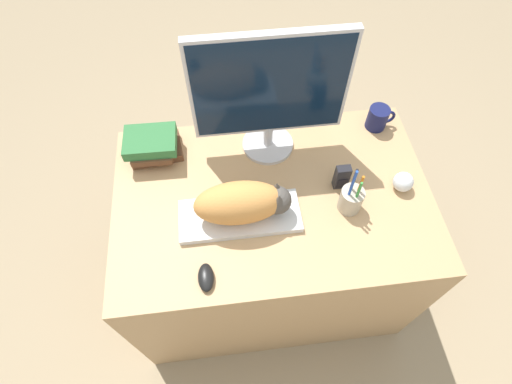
{
  "coord_description": "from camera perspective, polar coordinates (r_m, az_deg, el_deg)",
  "views": [
    {
      "loc": [
        -0.16,
        -0.39,
        1.99
      ],
      "look_at": [
        -0.06,
        0.36,
        0.82
      ],
      "focal_mm": 28.0,
      "sensor_mm": 36.0,
      "label": 1
    }
  ],
  "objects": [
    {
      "name": "keyboard",
      "position": [
        1.4,
        -2.32,
        -3.45
      ],
      "size": [
        0.42,
        0.17,
        0.02
      ],
      "color": "silver",
      "rests_on": "desk"
    },
    {
      "name": "phone",
      "position": [
        1.47,
        12.15,
        2.08
      ],
      "size": [
        0.05,
        0.03,
        0.11
      ],
      "color": "black",
      "rests_on": "desk"
    },
    {
      "name": "book_stack",
      "position": [
        1.57,
        -14.53,
        6.44
      ],
      "size": [
        0.21,
        0.18,
        0.11
      ],
      "color": "brown",
      "rests_on": "desk"
    },
    {
      "name": "pen_cup",
      "position": [
        1.42,
        13.43,
        -0.98
      ],
      "size": [
        0.08,
        0.08,
        0.23
      ],
      "color": "#B2A893",
      "rests_on": "desk"
    },
    {
      "name": "computer_mouse",
      "position": [
        1.31,
        -7.16,
        -12.02
      ],
      "size": [
        0.05,
        0.1,
        0.03
      ],
      "color": "black",
      "rests_on": "desk"
    },
    {
      "name": "desk",
      "position": [
        1.79,
        2.0,
        -7.09
      ],
      "size": [
        1.16,
        0.76,
        0.76
      ],
      "color": "tan",
      "rests_on": "ground_plane"
    },
    {
      "name": "ground_plane",
      "position": [
        2.03,
        3.26,
        -21.43
      ],
      "size": [
        12.0,
        12.0,
        0.0
      ],
      "primitive_type": "plane",
      "color": "#998466"
    },
    {
      "name": "coffee_mug",
      "position": [
        1.7,
        17.05,
        10.1
      ],
      "size": [
        0.11,
        0.08,
        0.09
      ],
      "color": "#141947",
      "rests_on": "desk"
    },
    {
      "name": "baseball",
      "position": [
        1.54,
        20.28,
        1.37
      ],
      "size": [
        0.07,
        0.07,
        0.07
      ],
      "color": "silver",
      "rests_on": "desk"
    },
    {
      "name": "cat",
      "position": [
        1.32,
        -1.73,
        -1.5
      ],
      "size": [
        0.33,
        0.14,
        0.15
      ],
      "color": "#D18C47",
      "rests_on": "keyboard"
    },
    {
      "name": "monitor",
      "position": [
        1.38,
        2.0,
        14.13
      ],
      "size": [
        0.54,
        0.2,
        0.51
      ],
      "color": "#B7B7BC",
      "rests_on": "desk"
    }
  ]
}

